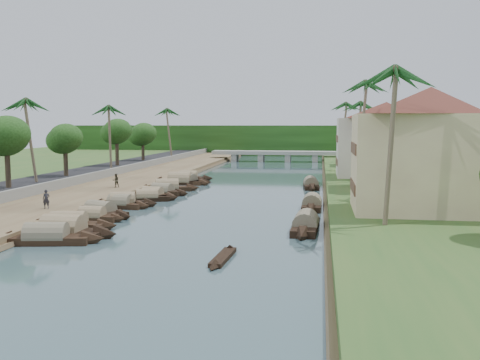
# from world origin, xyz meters

# --- Properties ---
(ground) EXTENTS (220.00, 220.00, 0.00)m
(ground) POSITION_xyz_m (0.00, 0.00, 0.00)
(ground) COLOR #3C545A
(ground) RESTS_ON ground
(left_bank) EXTENTS (10.00, 180.00, 0.80)m
(left_bank) POSITION_xyz_m (-16.00, 20.00, 0.40)
(left_bank) COLOR brown
(left_bank) RESTS_ON ground
(right_bank) EXTENTS (16.00, 180.00, 1.20)m
(right_bank) POSITION_xyz_m (19.00, 20.00, 0.60)
(right_bank) COLOR #2C5321
(right_bank) RESTS_ON ground
(road) EXTENTS (8.00, 180.00, 1.40)m
(road) POSITION_xyz_m (-24.50, 20.00, 0.70)
(road) COLOR black
(road) RESTS_ON ground
(retaining_wall) EXTENTS (0.40, 180.00, 1.10)m
(retaining_wall) POSITION_xyz_m (-20.20, 20.00, 1.35)
(retaining_wall) COLOR slate
(retaining_wall) RESTS_ON left_bank
(treeline) EXTENTS (120.00, 14.00, 8.00)m
(treeline) POSITION_xyz_m (0.00, 100.00, 4.00)
(treeline) COLOR #17340E
(treeline) RESTS_ON ground
(bridge) EXTENTS (28.00, 4.00, 2.40)m
(bridge) POSITION_xyz_m (0.00, 72.00, 1.72)
(bridge) COLOR gray
(bridge) RESTS_ON ground
(building_near) EXTENTS (14.85, 14.85, 10.20)m
(building_near) POSITION_xyz_m (18.99, -2.00, 6.38)
(building_near) COLOR beige
(building_near) RESTS_ON right_bank
(building_mid) EXTENTS (14.11, 14.11, 9.70)m
(building_mid) POSITION_xyz_m (19.99, 14.00, 6.13)
(building_mid) COLOR #D0AA93
(building_mid) RESTS_ON right_bank
(building_far) EXTENTS (15.59, 15.59, 10.20)m
(building_far) POSITION_xyz_m (18.99, 28.00, 6.38)
(building_far) COLOR beige
(building_far) RESTS_ON right_bank
(building_distant) EXTENTS (12.62, 12.62, 9.20)m
(building_distant) POSITION_xyz_m (19.99, 48.00, 5.88)
(building_distant) COLOR beige
(building_distant) RESTS_ON right_bank
(sampan_0) EXTENTS (8.59, 3.15, 2.22)m
(sampan_0) POSITION_xyz_m (-8.83, -12.80, 0.42)
(sampan_0) COLOR black
(sampan_0) RESTS_ON ground
(sampan_1) EXTENTS (8.71, 2.35, 2.54)m
(sampan_1) POSITION_xyz_m (-8.71, -10.55, 0.42)
(sampan_1) COLOR black
(sampan_1) RESTS_ON ground
(sampan_2) EXTENTS (8.17, 2.63, 2.13)m
(sampan_2) POSITION_xyz_m (-9.63, -7.82, 0.41)
(sampan_2) COLOR black
(sampan_2) RESTS_ON ground
(sampan_3) EXTENTS (7.69, 4.49, 2.09)m
(sampan_3) POSITION_xyz_m (-9.57, -1.74, 0.41)
(sampan_3) COLOR black
(sampan_3) RESTS_ON ground
(sampan_4) EXTENTS (6.21, 1.60, 1.83)m
(sampan_4) POSITION_xyz_m (-9.30, -4.11, 0.40)
(sampan_4) COLOR black
(sampan_4) RESTS_ON ground
(sampan_5) EXTENTS (7.35, 3.63, 2.28)m
(sampan_5) POSITION_xyz_m (-9.51, 3.78, 0.42)
(sampan_5) COLOR black
(sampan_5) RESTS_ON ground
(sampan_6) EXTENTS (6.69, 2.26, 2.00)m
(sampan_6) POSITION_xyz_m (-9.60, 3.26, 0.41)
(sampan_6) COLOR black
(sampan_6) RESTS_ON ground
(sampan_7) EXTENTS (6.98, 3.68, 1.89)m
(sampan_7) POSITION_xyz_m (-8.49, 8.35, 0.41)
(sampan_7) COLOR black
(sampan_7) RESTS_ON ground
(sampan_8) EXTENTS (6.45, 2.28, 1.99)m
(sampan_8) POSITION_xyz_m (-8.37, 9.87, 0.41)
(sampan_8) COLOR black
(sampan_8) RESTS_ON ground
(sampan_9) EXTENTS (7.55, 3.69, 1.93)m
(sampan_9) POSITION_xyz_m (-8.44, 13.90, 0.41)
(sampan_9) COLOR black
(sampan_9) RESTS_ON ground
(sampan_10) EXTENTS (8.50, 4.43, 2.30)m
(sampan_10) POSITION_xyz_m (-8.84, 17.23, 0.42)
(sampan_10) COLOR black
(sampan_10) RESTS_ON ground
(sampan_11) EXTENTS (9.24, 2.48, 2.58)m
(sampan_11) POSITION_xyz_m (-9.23, 24.96, 0.42)
(sampan_11) COLOR black
(sampan_11) RESTS_ON ground
(sampan_12) EXTENTS (8.54, 5.42, 2.10)m
(sampan_12) POSITION_xyz_m (-8.55, 25.59, 0.41)
(sampan_12) COLOR black
(sampan_12) RESTS_ON ground
(sampan_13) EXTENTS (7.72, 2.29, 2.10)m
(sampan_13) POSITION_xyz_m (-9.30, 30.09, 0.41)
(sampan_13) COLOR black
(sampan_13) RESTS_ON ground
(sampan_14) EXTENTS (2.20, 9.37, 2.25)m
(sampan_14) POSITION_xyz_m (9.16, -5.25, 0.42)
(sampan_14) COLOR black
(sampan_14) RESTS_ON ground
(sampan_15) EXTENTS (2.02, 8.17, 2.18)m
(sampan_15) POSITION_xyz_m (9.46, 5.83, 0.42)
(sampan_15) COLOR black
(sampan_15) RESTS_ON ground
(sampan_16) EXTENTS (2.32, 9.05, 2.19)m
(sampan_16) POSITION_xyz_m (9.04, 23.53, 0.41)
(sampan_16) COLOR black
(sampan_16) RESTS_ON ground
(canoe_0) EXTENTS (1.11, 6.07, 0.80)m
(canoe_0) POSITION_xyz_m (4.31, -15.27, 0.10)
(canoe_0) COLOR black
(canoe_0) RESTS_ON ground
(canoe_1) EXTENTS (4.60, 1.86, 0.74)m
(canoe_1) POSITION_xyz_m (-8.70, -1.94, 0.10)
(canoe_1) COLOR black
(canoe_1) RESTS_ON ground
(canoe_2) EXTENTS (5.37, 0.79, 0.78)m
(canoe_2) POSITION_xyz_m (-8.53, 24.45, 0.10)
(canoe_2) COLOR black
(canoe_2) RESTS_ON ground
(palm_0) EXTENTS (3.20, 3.20, 12.57)m
(palm_0) POSITION_xyz_m (15.00, -8.45, 11.94)
(palm_0) COLOR brown
(palm_0) RESTS_ON ground
(palm_1) EXTENTS (3.20, 3.20, 9.67)m
(palm_1) POSITION_xyz_m (16.00, 5.23, 9.14)
(palm_1) COLOR brown
(palm_1) RESTS_ON ground
(palm_2) EXTENTS (3.20, 3.20, 13.88)m
(palm_2) POSITION_xyz_m (15.00, 20.67, 13.20)
(palm_2) COLOR brown
(palm_2) RESTS_ON ground
(palm_3) EXTENTS (3.20, 3.20, 12.05)m
(palm_3) POSITION_xyz_m (16.00, 38.69, 11.44)
(palm_3) COLOR brown
(palm_3) RESTS_ON ground
(palm_5) EXTENTS (3.20, 3.20, 11.38)m
(palm_5) POSITION_xyz_m (-24.00, 12.44, 11.01)
(palm_5) COLOR brown
(palm_5) RESTS_ON ground
(palm_6) EXTENTS (3.20, 3.20, 11.20)m
(palm_6) POSITION_xyz_m (-22.00, 31.38, 10.82)
(palm_6) COLOR brown
(palm_6) RESTS_ON ground
(palm_7) EXTENTS (3.20, 3.20, 12.55)m
(palm_7) POSITION_xyz_m (14.00, 54.43, 11.93)
(palm_7) COLOR brown
(palm_7) RESTS_ON ground
(palm_8) EXTENTS (3.20, 3.20, 11.52)m
(palm_8) POSITION_xyz_m (-20.50, 59.66, 11.14)
(palm_8) COLOR brown
(palm_8) RESTS_ON ground
(tree_2) EXTENTS (4.90, 4.90, 7.70)m
(tree_2) POSITION_xyz_m (-24.00, 6.97, 6.98)
(tree_2) COLOR #453627
(tree_2) RESTS_ON ground
(tree_3) EXTENTS (4.46, 4.46, 6.83)m
(tree_3) POSITION_xyz_m (-24.00, 20.56, 6.30)
(tree_3) COLOR #453627
(tree_3) RESTS_ON ground
(tree_4) EXTENTS (4.75, 4.75, 7.67)m
(tree_4) POSITION_xyz_m (-24.00, 39.11, 7.02)
(tree_4) COLOR #453627
(tree_4) RESTS_ON ground
(tree_5) EXTENTS (4.89, 4.89, 7.00)m
(tree_5) POSITION_xyz_m (-24.00, 52.48, 6.31)
(tree_5) COLOR #453627
(tree_5) RESTS_ON ground
(tree_6) EXTENTS (4.10, 4.10, 6.77)m
(tree_6) POSITION_xyz_m (24.00, 29.77, 6.18)
(tree_6) COLOR #453627
(tree_6) RESTS_ON ground
(person_near) EXTENTS (0.71, 0.56, 1.71)m
(person_near) POSITION_xyz_m (-14.22, -2.78, 1.66)
(person_near) COLOR #26262E
(person_near) RESTS_ON left_bank
(person_far) EXTENTS (1.02, 0.99, 1.65)m
(person_far) POSITION_xyz_m (-14.20, 13.75, 1.63)
(person_far) COLOR #383527
(person_far) RESTS_ON left_bank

